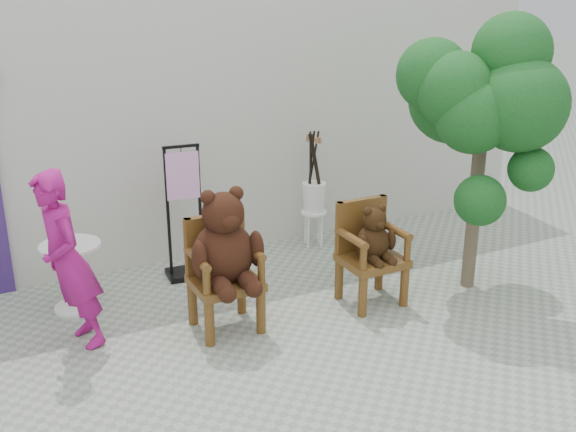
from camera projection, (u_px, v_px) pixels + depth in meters
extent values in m
plane|color=#969B8B|center=(327.00, 347.00, 6.14)|extent=(60.00, 60.00, 0.00)
cube|color=beige|center=(203.00, 124.00, 8.26)|extent=(9.00, 1.00, 3.00)
cylinder|color=#4D2F10|center=(209.00, 324.00, 6.11)|extent=(0.09, 0.09, 0.43)
cylinder|color=#4D2F10|center=(193.00, 303.00, 6.50)|extent=(0.09, 0.09, 0.43)
cylinder|color=#4D2F10|center=(261.00, 312.00, 6.33)|extent=(0.09, 0.09, 0.43)
cylinder|color=#4D2F10|center=(242.00, 293.00, 6.72)|extent=(0.09, 0.09, 0.43)
cube|color=#4D2F10|center=(225.00, 283.00, 6.33)|extent=(0.62, 0.57, 0.08)
cube|color=#4D2F10|center=(215.00, 243.00, 6.43)|extent=(0.59, 0.08, 0.57)
cylinder|color=#4D2F10|center=(188.00, 247.00, 6.31)|extent=(0.08, 0.08, 0.57)
cylinder|color=#4D2F10|center=(207.00, 281.00, 5.97)|extent=(0.07, 0.07, 0.26)
cylinder|color=#4D2F10|center=(197.00, 259.00, 6.12)|extent=(0.08, 0.54, 0.08)
cylinder|color=#4D2F10|center=(241.00, 238.00, 6.54)|extent=(0.08, 0.08, 0.57)
cylinder|color=#4D2F10|center=(261.00, 270.00, 6.19)|extent=(0.07, 0.07, 0.26)
cylinder|color=#4D2F10|center=(251.00, 249.00, 6.35)|extent=(0.08, 0.54, 0.08)
ellipsoid|color=black|center=(223.00, 253.00, 6.26)|extent=(0.59, 0.50, 0.62)
sphere|color=black|center=(223.00, 213.00, 6.10)|extent=(0.39, 0.39, 0.39)
ellipsoid|color=black|center=(230.00, 221.00, 5.98)|extent=(0.18, 0.14, 0.14)
sphere|color=black|center=(208.00, 197.00, 6.00)|extent=(0.14, 0.14, 0.14)
sphere|color=black|center=(236.00, 193.00, 6.11)|extent=(0.14, 0.14, 0.14)
ellipsoid|color=black|center=(199.00, 259.00, 6.02)|extent=(0.14, 0.20, 0.35)
ellipsoid|color=black|center=(222.00, 286.00, 6.05)|extent=(0.17, 0.34, 0.17)
sphere|color=black|center=(228.00, 294.00, 5.94)|extent=(0.17, 0.17, 0.17)
ellipsoid|color=black|center=(256.00, 248.00, 6.26)|extent=(0.14, 0.20, 0.35)
ellipsoid|color=black|center=(248.00, 281.00, 6.16)|extent=(0.17, 0.34, 0.17)
sphere|color=black|center=(254.00, 289.00, 6.05)|extent=(0.17, 0.17, 0.17)
cylinder|color=#4D2F10|center=(363.00, 297.00, 6.65)|extent=(0.09, 0.09, 0.42)
cylinder|color=#4D2F10|center=(339.00, 279.00, 7.03)|extent=(0.09, 0.09, 0.42)
cylinder|color=#4D2F10|center=(404.00, 287.00, 6.87)|extent=(0.09, 0.09, 0.42)
cylinder|color=#4D2F10|center=(379.00, 271.00, 7.25)|extent=(0.09, 0.09, 0.42)
cube|color=#4D2F10|center=(372.00, 261.00, 6.87)|extent=(0.60, 0.55, 0.08)
cube|color=#4D2F10|center=(361.00, 224.00, 6.96)|extent=(0.57, 0.08, 0.55)
cylinder|color=#4D2F10|center=(339.00, 228.00, 6.85)|extent=(0.08, 0.08, 0.55)
cylinder|color=#4D2F10|center=(363.00, 258.00, 6.51)|extent=(0.07, 0.07, 0.25)
cylinder|color=#4D2F10|center=(351.00, 238.00, 6.66)|extent=(0.08, 0.53, 0.08)
cylinder|color=#4D2F10|center=(382.00, 220.00, 7.07)|extent=(0.08, 0.08, 0.55)
cylinder|color=#4D2F10|center=(408.00, 248.00, 6.73)|extent=(0.07, 0.07, 0.25)
cylinder|color=#4D2F10|center=(395.00, 230.00, 6.88)|extent=(0.08, 0.53, 0.08)
ellipsoid|color=black|center=(373.00, 243.00, 6.81)|extent=(0.36, 0.31, 0.38)
sphere|color=black|center=(375.00, 220.00, 6.71)|extent=(0.24, 0.24, 0.24)
ellipsoid|color=black|center=(380.00, 224.00, 6.64)|extent=(0.11, 0.09, 0.09)
sphere|color=black|center=(368.00, 211.00, 6.65)|extent=(0.08, 0.08, 0.08)
sphere|color=black|center=(382.00, 209.00, 6.72)|extent=(0.08, 0.08, 0.08)
ellipsoid|color=black|center=(363.00, 245.00, 6.66)|extent=(0.08, 0.12, 0.22)
ellipsoid|color=black|center=(375.00, 261.00, 6.68)|extent=(0.11, 0.21, 0.11)
sphere|color=black|center=(379.00, 265.00, 6.61)|extent=(0.10, 0.10, 0.10)
ellipsoid|color=black|center=(391.00, 240.00, 6.81)|extent=(0.08, 0.12, 0.22)
ellipsoid|color=black|center=(388.00, 258.00, 6.75)|extent=(0.11, 0.21, 0.11)
sphere|color=black|center=(392.00, 262.00, 6.68)|extent=(0.10, 0.10, 0.10)
imported|color=#A0136D|center=(68.00, 261.00, 5.91)|extent=(0.51, 0.68, 1.67)
cylinder|color=white|center=(70.00, 246.00, 6.65)|extent=(0.60, 0.60, 0.03)
cylinder|color=white|center=(73.00, 277.00, 6.76)|extent=(0.06, 0.06, 0.68)
cylinder|color=white|center=(77.00, 307.00, 6.87)|extent=(0.44, 0.44, 0.03)
cube|color=black|center=(168.00, 215.00, 7.33)|extent=(0.03, 0.03, 1.50)
cube|color=black|center=(200.00, 211.00, 7.46)|extent=(0.03, 0.03, 1.50)
cube|color=black|center=(181.00, 146.00, 7.14)|extent=(0.40, 0.06, 0.03)
cube|color=black|center=(188.00, 273.00, 7.63)|extent=(0.48, 0.39, 0.06)
cube|color=#E19AD9|center=(182.00, 176.00, 7.24)|extent=(0.36, 0.07, 0.52)
cylinder|color=black|center=(181.00, 149.00, 7.15)|extent=(0.01, 0.01, 0.08)
cylinder|color=white|center=(314.00, 212.00, 8.38)|extent=(0.32, 0.32, 0.03)
cylinder|color=white|center=(316.00, 226.00, 8.56)|extent=(0.03, 0.03, 0.44)
cylinder|color=white|center=(304.00, 228.00, 8.49)|extent=(0.03, 0.03, 0.44)
cylinder|color=white|center=(311.00, 232.00, 8.34)|extent=(0.03, 0.03, 0.44)
cylinder|color=white|center=(323.00, 230.00, 8.42)|extent=(0.03, 0.03, 0.44)
cylinder|color=black|center=(311.00, 164.00, 8.21)|extent=(0.13, 0.08, 0.80)
cylinder|color=#916242|center=(308.00, 137.00, 8.13)|extent=(0.05, 0.04, 0.08)
cylinder|color=black|center=(317.00, 165.00, 8.14)|extent=(0.19, 0.04, 0.79)
cylinder|color=#916242|center=(320.00, 140.00, 7.98)|extent=(0.05, 0.04, 0.08)
cylinder|color=black|center=(315.00, 165.00, 8.13)|extent=(0.19, 0.07, 0.79)
cylinder|color=#916242|center=(317.00, 141.00, 7.97)|extent=(0.05, 0.04, 0.08)
cylinder|color=black|center=(310.00, 164.00, 8.18)|extent=(0.07, 0.11, 0.80)
cylinder|color=#916242|center=(308.00, 139.00, 8.07)|extent=(0.04, 0.04, 0.08)
cylinder|color=black|center=(313.00, 163.00, 8.22)|extent=(0.15, 0.05, 0.79)
cylinder|color=#916242|center=(312.00, 137.00, 8.16)|extent=(0.05, 0.04, 0.08)
cylinder|color=black|center=(315.00, 165.00, 8.13)|extent=(0.16, 0.07, 0.79)
cylinder|color=#916242|center=(316.00, 140.00, 7.98)|extent=(0.05, 0.04, 0.08)
cylinder|color=#493C2C|center=(477.00, 176.00, 6.99)|extent=(0.14, 0.14, 2.49)
sphere|color=#0F3917|center=(454.00, 99.00, 7.04)|extent=(0.95, 0.95, 0.95)
sphere|color=#0F3917|center=(485.00, 110.00, 7.29)|extent=(0.73, 0.73, 0.73)
sphere|color=#0F3917|center=(473.00, 115.00, 6.46)|extent=(0.75, 0.75, 0.75)
sphere|color=#0F3917|center=(456.00, 91.00, 6.50)|extent=(0.76, 0.76, 0.76)
sphere|color=#0F3917|center=(512.00, 52.00, 6.46)|extent=(0.76, 0.76, 0.76)
sphere|color=#0F3917|center=(433.00, 75.00, 6.67)|extent=(0.73, 0.73, 0.73)
sphere|color=#0F3917|center=(520.00, 104.00, 6.43)|extent=(0.93, 0.93, 0.93)
sphere|color=#0F3917|center=(480.00, 200.00, 6.49)|extent=(0.50, 0.50, 0.50)
sphere|color=#0F3917|center=(531.00, 169.00, 6.56)|extent=(0.45, 0.45, 0.45)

